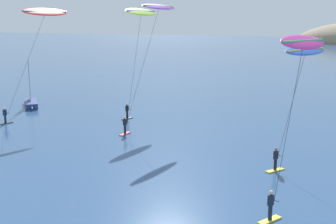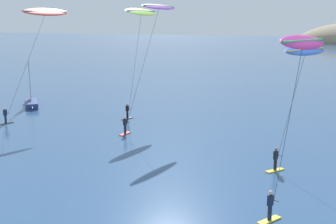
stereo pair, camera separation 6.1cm
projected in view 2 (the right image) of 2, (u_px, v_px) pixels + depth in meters
name	position (u px, v px, depth m)	size (l,w,h in m)	color
sailboat_near	(31.00, 102.00, 51.58)	(4.84, 4.93, 5.70)	navy
kitesurfer_blue	(303.00, 60.00, 30.10)	(3.26, 6.76, 8.58)	yellow
kitesurfer_lime	(141.00, 19.00, 45.36)	(2.20, 6.51, 11.78)	#2D2D33
kitesurfer_purple	(156.00, 17.00, 41.24)	(2.12, 9.29, 12.04)	red
kitesurfer_red	(43.00, 19.00, 44.67)	(3.53, 8.79, 11.78)	#2D2D33
kitesurfer_magenta	(300.00, 60.00, 21.90)	(2.69, 5.35, 9.65)	yellow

